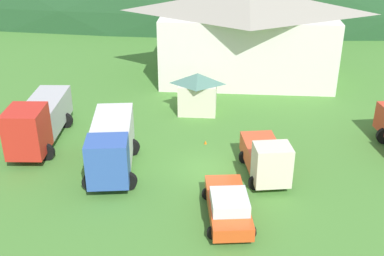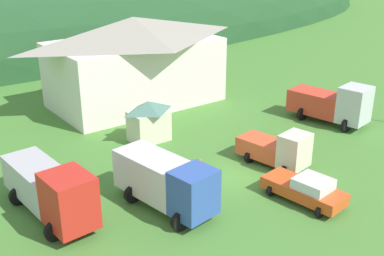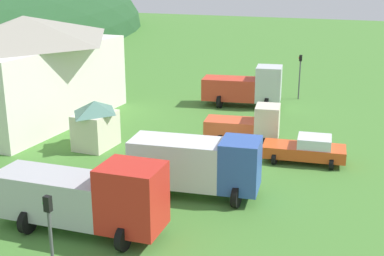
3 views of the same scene
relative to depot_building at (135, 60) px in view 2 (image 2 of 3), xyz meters
name	(u,v)px [view 2 (image 2 of 3)]	position (x,y,z in m)	size (l,w,h in m)	color
ground_plane	(235,177)	(-2.55, -16.78, -4.12)	(200.00, 200.00, 0.00)	#477F33
depot_building	(135,60)	(0.00, 0.00, 0.00)	(15.90, 9.21, 7.99)	white
play_shed_cream	(149,120)	(-3.80, -8.28, -2.49)	(3.04, 2.25, 3.15)	beige
crane_truck_red	(51,189)	(-13.81, -14.26, -2.39)	(3.31, 7.93, 3.42)	red
box_truck_blue	(166,181)	(-8.25, -17.26, -2.37)	(3.61, 6.89, 3.15)	#3356AD
light_truck_cream	(278,149)	(0.80, -17.31, -2.86)	(2.98, 5.18, 2.68)	beige
tow_truck_silver	(333,103)	(10.40, -14.38, -2.40)	(3.87, 6.93, 3.51)	silver
service_pickup_orange	(306,189)	(-1.34, -21.58, -3.29)	(2.82, 5.13, 1.66)	#E34F1F
traffic_cone_near_pickup	(199,160)	(-2.90, -13.43, -4.12)	(0.36, 0.36, 0.50)	orange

